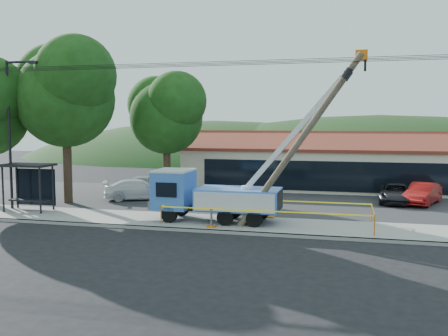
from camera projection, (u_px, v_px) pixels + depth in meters
ground at (212, 244)px, 22.12m from camera, size 120.00×120.00×0.00m
curb at (224, 232)px, 24.15m from camera, size 60.00×0.25×0.15m
sidewalk at (233, 224)px, 25.98m from camera, size 60.00×4.00×0.15m
parking_lot at (259, 201)px, 33.71m from camera, size 60.00×12.00×0.10m
strip_mall at (325, 165)px, 40.28m from camera, size 22.50×8.53×4.67m
streetlight at (12, 123)px, 29.80m from camera, size 2.13×0.22×9.00m
tree_west_near at (65, 89)px, 32.06m from camera, size 7.56×6.72×10.80m
tree_lot at (166, 110)px, 35.80m from camera, size 6.30×5.60×8.94m
hill_west at (213, 156)px, 78.88m from camera, size 78.40×56.00×28.00m
hill_center at (378, 159)px, 72.83m from camera, size 89.60×64.00×32.00m
utility_truck at (214, 193)px, 26.36m from camera, size 10.94×3.63×8.65m
leaning_pole at (304, 135)px, 24.00m from camera, size 6.00×1.78×8.58m
bus_shelter at (30, 176)px, 29.46m from camera, size 2.90×1.82×2.77m
caution_tape at (268, 209)px, 25.81m from camera, size 10.54×3.40×0.98m
car_silver at (142, 196)px, 36.40m from camera, size 2.62×4.37×1.39m
car_red at (422, 206)px, 32.13m from camera, size 2.94×4.45×1.39m
car_white at (139, 201)px, 34.06m from camera, size 5.11×3.72×1.37m
car_dark at (396, 204)px, 32.73m from camera, size 2.39×4.62×1.25m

